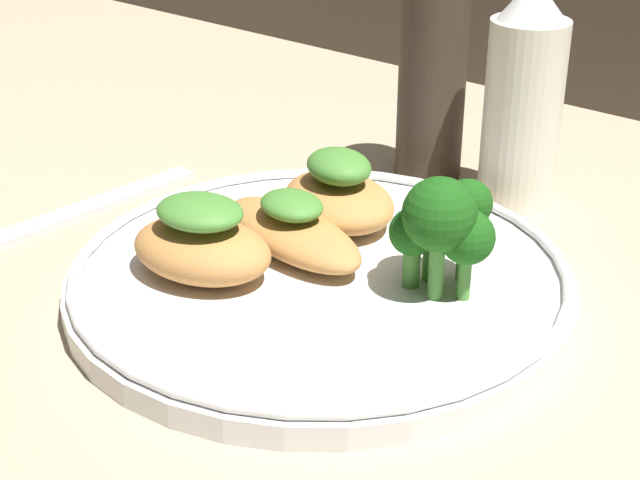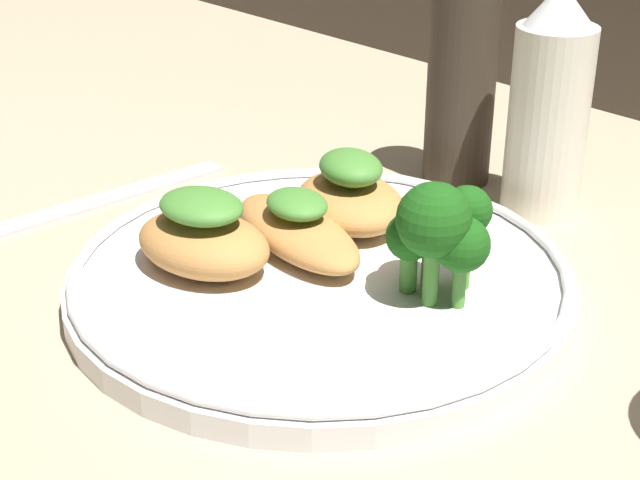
{
  "view_description": "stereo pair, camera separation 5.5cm",
  "coord_description": "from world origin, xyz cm",
  "px_view_note": "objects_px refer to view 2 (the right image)",
  "views": [
    {
      "loc": [
        31.53,
        -37.51,
        28.0
      ],
      "look_at": [
        0.0,
        0.0,
        3.4
      ],
      "focal_mm": 55.0,
      "sensor_mm": 36.0,
      "label": 1
    },
    {
      "loc": [
        35.52,
        -33.76,
        28.0
      ],
      "look_at": [
        0.0,
        0.0,
        3.4
      ],
      "focal_mm": 55.0,
      "sensor_mm": 36.0,
      "label": 2
    }
  ],
  "objects_px": {
    "plate": "(320,278)",
    "sauce_bottle": "(549,106)",
    "pepper_grinder": "(462,79)",
    "broccoli_bunch": "(440,227)"
  },
  "relations": [
    {
      "from": "broccoli_bunch",
      "to": "pepper_grinder",
      "type": "height_order",
      "value": "pepper_grinder"
    },
    {
      "from": "sauce_bottle",
      "to": "pepper_grinder",
      "type": "xyz_separation_m",
      "value": [
        -0.07,
        0.0,
        0.0
      ]
    },
    {
      "from": "plate",
      "to": "sauce_bottle",
      "type": "relative_size",
      "value": 1.88
    },
    {
      "from": "plate",
      "to": "pepper_grinder",
      "type": "height_order",
      "value": "pepper_grinder"
    },
    {
      "from": "sauce_bottle",
      "to": "pepper_grinder",
      "type": "height_order",
      "value": "pepper_grinder"
    },
    {
      "from": "plate",
      "to": "sauce_bottle",
      "type": "xyz_separation_m",
      "value": [
        0.02,
        0.19,
        0.06
      ]
    },
    {
      "from": "sauce_bottle",
      "to": "pepper_grinder",
      "type": "relative_size",
      "value": 0.92
    },
    {
      "from": "broccoli_bunch",
      "to": "pepper_grinder",
      "type": "xyz_separation_m",
      "value": [
        -0.12,
        0.16,
        0.02
      ]
    },
    {
      "from": "plate",
      "to": "broccoli_bunch",
      "type": "bearing_deg",
      "value": 22.22
    },
    {
      "from": "sauce_bottle",
      "to": "broccoli_bunch",
      "type": "bearing_deg",
      "value": -74.57
    }
  ]
}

